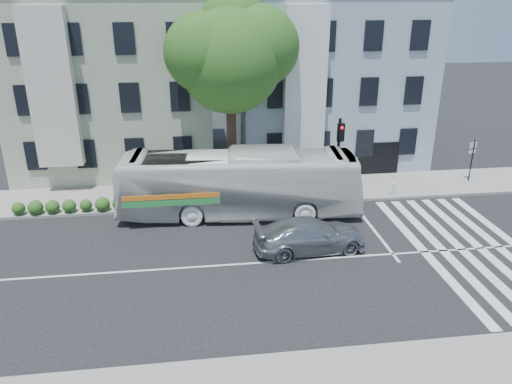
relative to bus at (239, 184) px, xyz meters
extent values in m
plane|color=black|center=(-0.09, -5.20, -1.74)|extent=(120.00, 120.00, 0.00)
cube|color=gray|center=(-0.09, 2.80, -1.66)|extent=(80.00, 4.00, 0.15)
cube|color=#9AA288|center=(-7.09, 9.80, 3.76)|extent=(12.00, 10.00, 11.00)
cube|color=#92A2AE|center=(6.91, 9.80, 3.76)|extent=(12.00, 10.00, 11.00)
cylinder|color=#2D2116|center=(-0.09, 3.30, 0.86)|extent=(0.56, 0.56, 5.20)
sphere|color=#1B4A17|center=(-0.09, 3.30, 5.76)|extent=(5.60, 5.60, 5.60)
sphere|color=#1B4A17|center=(1.51, 3.70, 6.46)|extent=(4.40, 4.40, 4.40)
sphere|color=#1B4A17|center=(-1.49, 3.00, 6.26)|extent=(4.20, 4.20, 4.20)
sphere|color=#1B4A17|center=(0.21, 4.50, 7.46)|extent=(3.80, 3.80, 3.80)
sphere|color=#1B4A17|center=(-0.69, 3.90, 4.76)|extent=(3.40, 3.40, 3.40)
imported|color=silver|center=(0.00, 0.00, 0.00)|extent=(3.93, 12.68, 3.48)
imported|color=#A3A6AA|center=(2.77, -4.31, -0.99)|extent=(2.57, 5.32, 1.49)
cylinder|color=black|center=(5.44, 0.85, 0.66)|extent=(0.16, 0.16, 4.80)
cube|color=black|center=(5.44, 0.60, 2.37)|extent=(0.38, 0.34, 0.97)
sphere|color=red|center=(5.44, 0.47, 2.66)|extent=(0.18, 0.18, 0.18)
cylinder|color=white|center=(5.44, 0.70, 1.23)|extent=(0.49, 0.19, 0.50)
cylinder|color=silver|center=(8.91, 1.10, -1.26)|extent=(0.26, 0.26, 0.65)
sphere|color=silver|center=(8.91, 1.10, -0.91)|extent=(0.24, 0.24, 0.24)
cylinder|color=silver|center=(8.91, 1.10, -1.18)|extent=(0.46, 0.31, 0.15)
cylinder|color=black|center=(14.43, 2.78, -0.28)|extent=(0.07, 0.07, 2.61)
cube|color=white|center=(14.43, 2.88, 0.65)|extent=(0.47, 0.15, 0.37)
cube|color=white|center=(14.43, 2.88, 0.24)|extent=(0.47, 0.15, 0.19)
camera|label=1|loc=(-2.26, -23.98, 9.28)|focal=35.00mm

